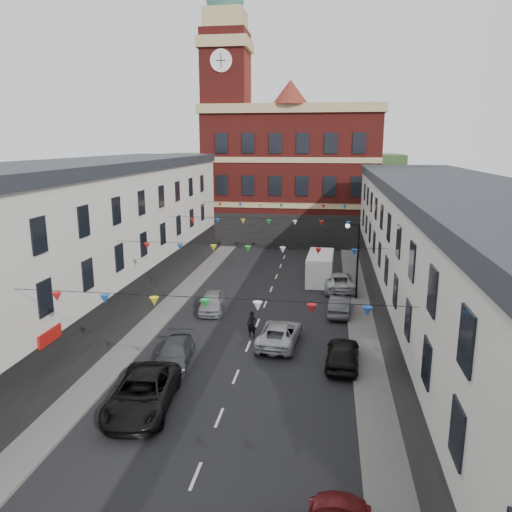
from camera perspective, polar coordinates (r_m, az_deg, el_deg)
The scene contains 18 objects.
ground at distance 26.68m, azimuth -2.32°, elevation -13.62°, with size 160.00×160.00×0.00m, color black.
pavement_left at distance 30.29m, azimuth -14.76°, elevation -10.55°, with size 1.80×64.00×0.15m, color #605E5B.
pavement_right at distance 28.17m, azimuth 12.73°, elevation -12.28°, with size 1.80×64.00×0.15m, color #605E5B.
terrace_left at distance 30.10m, azimuth -24.67°, elevation -0.89°, with size 8.40×56.00×10.70m.
terrace_right at distance 26.47m, azimuth 24.01°, elevation -3.72°, with size 8.40×56.00×9.70m.
civic_building at distance 61.68m, azimuth 4.19°, elevation 9.34°, with size 20.60×13.30×18.50m.
clock_tower at distance 59.75m, azimuth -3.39°, elevation 15.76°, with size 5.60×5.60×30.00m.
distant_hill at distance 86.15m, azimuth 2.67°, elevation 8.27°, with size 40.00×14.00×10.00m, color #2B4620.
street_lamp at distance 38.35m, azimuth 11.22°, elevation 0.59°, with size 1.10×0.36×6.00m.
car_left_c at distance 24.01m, azimuth -12.85°, elevation -15.03°, with size 2.63×5.71×1.59m, color black.
car_left_d at distance 28.11m, azimuth -9.32°, elevation -10.93°, with size 1.79×4.40×1.28m, color #3B3F43.
car_left_e at distance 36.09m, azimuth -5.08°, elevation -5.26°, with size 1.65×4.09×1.39m, color gray.
car_right_d at distance 27.94m, azimuth 9.87°, elevation -10.87°, with size 1.75×4.34×1.48m, color black.
car_right_e at distance 35.83m, azimuth 9.56°, elevation -5.57°, with size 1.43×4.09×1.35m, color #4C4D54.
car_right_f at distance 41.66m, azimuth 9.42°, elevation -2.84°, with size 2.47×5.35×1.49m, color silver.
moving_car at distance 30.33m, azimuth 2.67°, elevation -8.86°, with size 2.25×4.87×1.35m, color silver.
white_van at distance 43.80m, azimuth 7.34°, elevation -1.34°, with size 2.13×5.54×2.45m, color white.
pedestrian at distance 31.29m, azimuth -0.48°, elevation -7.81°, with size 0.62×0.40×1.69m, color black.
Camera 1 is at (4.50, -23.46, 11.90)m, focal length 35.00 mm.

